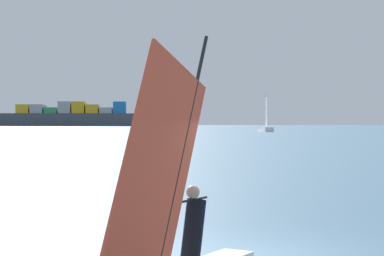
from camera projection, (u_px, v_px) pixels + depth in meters
The scene contains 4 objects.
ground_plane at pixel (255, 256), 12.64m from camera, with size 4000.00×4000.00×0.00m, color #476B84.
windsurfer at pixel (180, 213), 10.82m from camera, with size 3.41×2.97×4.09m.
cargo_ship at pixel (55, 116), 615.12m from camera, with size 157.72×71.68×32.79m.
small_sailboat at pixel (265, 129), 195.01m from camera, with size 4.16×9.29×10.96m.
Camera 1 is at (-5.30, -11.51, 2.43)m, focal length 64.86 mm.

